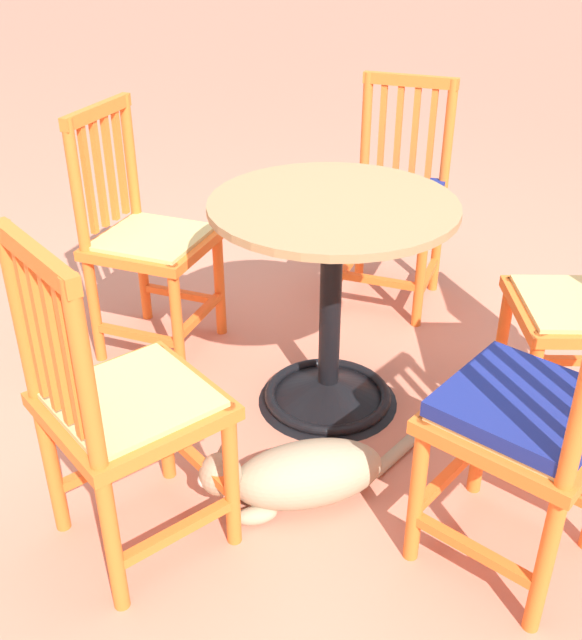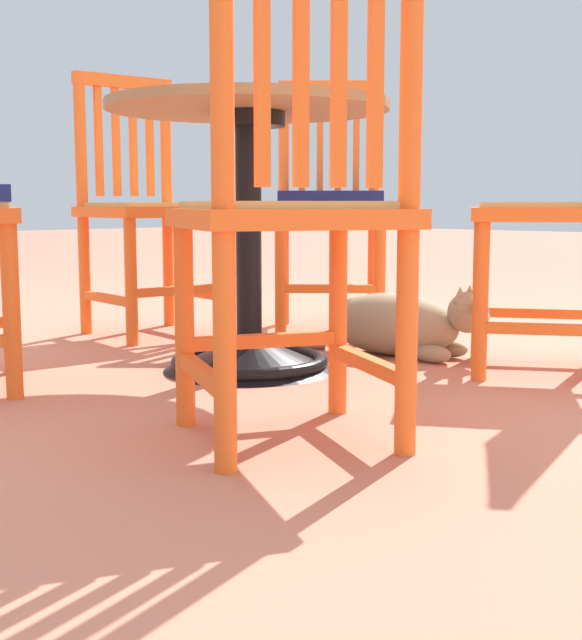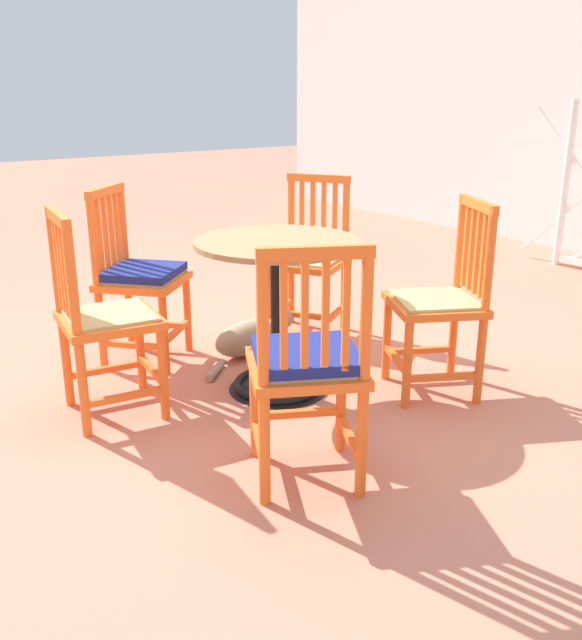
% 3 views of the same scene
% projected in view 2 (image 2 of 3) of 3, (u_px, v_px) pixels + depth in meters
% --- Properties ---
extents(ground_plane, '(24.00, 24.00, 0.00)m').
position_uv_depth(ground_plane, '(238.00, 361.00, 2.57)').
color(ground_plane, '#C6755B').
extents(cafe_table, '(0.76, 0.76, 0.73)m').
position_uv_depth(cafe_table, '(249.00, 268.00, 2.39)').
color(cafe_table, black).
rests_on(cafe_table, ground_plane).
extents(orange_chair_at_corner, '(0.45, 0.45, 0.91)m').
position_uv_depth(orange_chair_at_corner, '(146.00, 211.00, 3.05)').
color(orange_chair_at_corner, orange).
rests_on(orange_chair_at_corner, ground_plane).
extents(orange_chair_facing_out, '(0.54, 0.54, 0.91)m').
position_uv_depth(orange_chair_facing_out, '(293.00, 217.00, 1.63)').
color(orange_chair_facing_out, orange).
rests_on(orange_chair_facing_out, ground_plane).
extents(orange_chair_tucked_in, '(0.55, 0.55, 0.91)m').
position_uv_depth(orange_chair_tucked_in, '(557.00, 213.00, 2.35)').
color(orange_chair_tucked_in, orange).
rests_on(orange_chair_tucked_in, ground_plane).
extents(orange_chair_by_planter, '(0.57, 0.57, 0.91)m').
position_uv_depth(orange_chair_by_planter, '(329.00, 207.00, 3.15)').
color(orange_chair_by_planter, orange).
rests_on(orange_chair_by_planter, ground_plane).
extents(tabby_cat, '(0.36, 0.70, 0.23)m').
position_uv_depth(tabby_cat, '(403.00, 325.00, 2.64)').
color(tabby_cat, '#9E896B').
rests_on(tabby_cat, ground_plane).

